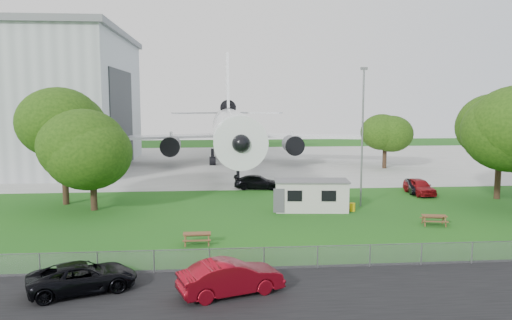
{
  "coord_description": "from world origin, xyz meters",
  "views": [
    {
      "loc": [
        -4.77,
        -36.03,
        9.41
      ],
      "look_at": [
        -0.92,
        8.0,
        4.0
      ],
      "focal_mm": 35.0,
      "sensor_mm": 36.0,
      "label": 1
    }
  ],
  "objects": [
    {
      "name": "car_ne_hatch",
      "position": [
        15.62,
        11.06,
        0.78
      ],
      "size": [
        2.01,
        4.65,
        1.56
      ],
      "primitive_type": "imported",
      "rotation": [
        0.0,
        0.0,
        0.04
      ],
      "color": "maroon",
      "rests_on": "ground"
    },
    {
      "name": "picnic_east",
      "position": [
        11.74,
        -0.76,
        0.0
      ],
      "size": [
        2.05,
        1.82,
        0.76
      ],
      "primitive_type": null,
      "rotation": [
        0.0,
        0.0,
        -0.19
      ],
      "color": "brown",
      "rests_on": "ground"
    },
    {
      "name": "tree_west_small",
      "position": [
        -14.9,
        6.73,
        5.06
      ],
      "size": [
        7.37,
        7.37,
        8.76
      ],
      "color": "#382619",
      "rests_on": "ground"
    },
    {
      "name": "car_west_estate",
      "position": [
        -11.19,
        -11.81,
        0.72
      ],
      "size": [
        5.67,
        4.05,
        1.44
      ],
      "primitive_type": "imported",
      "rotation": [
        0.0,
        0.0,
        1.93
      ],
      "color": "black",
      "rests_on": "ground"
    },
    {
      "name": "tree_far_apron",
      "position": [
        18.6,
        29.7,
        5.07
      ],
      "size": [
        6.47,
        6.47,
        8.32
      ],
      "color": "#382619",
      "rests_on": "ground"
    },
    {
      "name": "picnic_west",
      "position": [
        -5.85,
        -4.22,
        0.0
      ],
      "size": [
        1.8,
        1.5,
        0.76
      ],
      "primitive_type": null,
      "rotation": [
        0.0,
        0.0,
        0.0
      ],
      "color": "brown",
      "rests_on": "ground"
    },
    {
      "name": "tree_west_big",
      "position": [
        -17.98,
        9.39,
        6.89
      ],
      "size": [
        8.65,
        8.65,
        11.22
      ],
      "color": "#382619",
      "rests_on": "ground"
    },
    {
      "name": "car_ne_sedan",
      "position": [
        15.5,
        11.91,
        0.67
      ],
      "size": [
        2.13,
        4.26,
        1.34
      ],
      "primitive_type": "imported",
      "rotation": [
        0.0,
        0.0,
        -0.18
      ],
      "color": "black",
      "rests_on": "ground"
    },
    {
      "name": "tree_east_back",
      "position": [
        22.1,
        8.38,
        7.03
      ],
      "size": [
        8.53,
        8.53,
        11.3
      ],
      "color": "#382619",
      "rests_on": "ground"
    },
    {
      "name": "site_cabin",
      "position": [
        3.55,
        4.97,
        1.31
      ],
      "size": [
        6.87,
        3.28,
        2.62
      ],
      "color": "beige",
      "rests_on": "ground"
    },
    {
      "name": "concrete_apron",
      "position": [
        0.0,
        38.0,
        0.01
      ],
      "size": [
        120.0,
        46.0,
        0.03
      ],
      "primitive_type": "cube",
      "color": "#B7B7B2",
      "rests_on": "ground"
    },
    {
      "name": "car_centre_sedan",
      "position": [
        -3.96,
        -12.8,
        0.84
      ],
      "size": [
        5.38,
        3.31,
        1.67
      ],
      "primitive_type": "imported",
      "rotation": [
        0.0,
        0.0,
        1.9
      ],
      "color": "maroon",
      "rests_on": "ground"
    },
    {
      "name": "airliner",
      "position": [
        -2.0,
        35.86,
        5.27
      ],
      "size": [
        46.36,
        47.73,
        17.69
      ],
      "color": "white",
      "rests_on": "ground"
    },
    {
      "name": "lamp_mast",
      "position": [
        8.2,
        6.2,
        6.0
      ],
      "size": [
        0.16,
        0.16,
        12.0
      ],
      "primitive_type": "cylinder",
      "color": "slate",
      "rests_on": "ground"
    },
    {
      "name": "fence",
      "position": [
        0.0,
        -9.5,
        0.0
      ],
      "size": [
        58.0,
        0.04,
        1.3
      ],
      "primitive_type": "cube",
      "color": "gray",
      "rests_on": "ground"
    },
    {
      "name": "car_apron_van",
      "position": [
        -0.1,
        15.49,
        0.72
      ],
      "size": [
        5.15,
        2.61,
        1.43
      ],
      "primitive_type": "imported",
      "rotation": [
        0.0,
        0.0,
        1.45
      ],
      "color": "black",
      "rests_on": "ground"
    },
    {
      "name": "ground",
      "position": [
        0.0,
        0.0,
        0.0
      ],
      "size": [
        160.0,
        160.0,
        0.0
      ],
      "primitive_type": "plane",
      "color": "#246517"
    },
    {
      "name": "asphalt_strip",
      "position": [
        0.0,
        -13.0,
        0.01
      ],
      "size": [
        120.0,
        8.0,
        0.02
      ],
      "primitive_type": "cube",
      "color": "black",
      "rests_on": "ground"
    }
  ]
}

